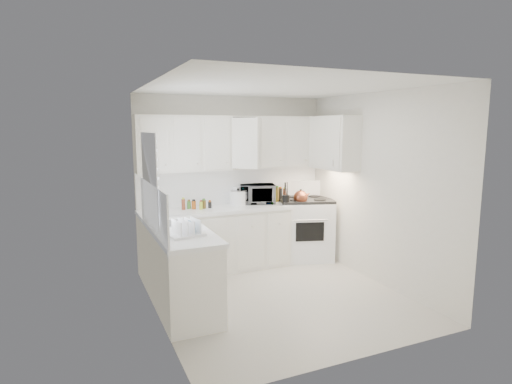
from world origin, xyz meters
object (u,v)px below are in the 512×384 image
utensil_crock (286,193)px  stove (305,220)px  rice_cooker (238,197)px  dish_rack (186,226)px  microwave (257,192)px  tea_kettle (301,196)px

utensil_crock → stove: bearing=19.3°
rice_cooker → utensil_crock: (0.67, -0.31, 0.05)m
dish_rack → stove: bearing=20.8°
microwave → rice_cooker: (-0.33, -0.01, -0.05)m
microwave → stove: bearing=6.0°
tea_kettle → microwave: bearing=171.4°
rice_cooker → utensil_crock: utensil_crock is taller
rice_cooker → dish_rack: bearing=-135.9°
rice_cooker → microwave: bearing=-6.0°
tea_kettle → dish_rack: tea_kettle is taller
rice_cooker → utensil_crock: size_ratio=0.70×
stove → utensil_crock: bearing=-143.4°
stove → microwave: 0.94m
tea_kettle → utensil_crock: 0.26m
stove → utensil_crock: (-0.44, -0.15, 0.50)m
stove → tea_kettle: stove is taller
utensil_crock → tea_kettle: bearing=-1.7°
microwave → utensil_crock: size_ratio=1.48×
stove → utensil_crock: size_ratio=3.50×
tea_kettle → rice_cooker: 0.98m
rice_cooker → utensil_crock: bearing=-31.7°
stove → utensil_crock: utensil_crock is taller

